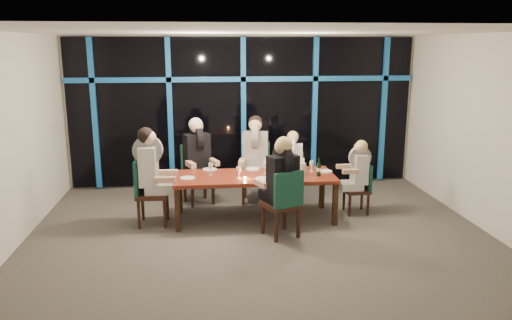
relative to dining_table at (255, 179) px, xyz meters
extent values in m
plane|color=#56514C|center=(0.00, -0.80, -0.68)|extent=(7.00, 7.00, 0.00)
cube|color=white|center=(0.00, 2.20, 0.82)|extent=(7.00, 0.04, 3.00)
cube|color=white|center=(0.00, -3.80, 0.82)|extent=(7.00, 0.04, 3.00)
cube|color=white|center=(-3.50, -0.80, 0.82)|extent=(0.04, 6.00, 3.00)
cube|color=white|center=(3.50, -0.80, 0.82)|extent=(0.04, 6.00, 3.00)
cube|color=white|center=(0.00, -0.80, 2.32)|extent=(7.00, 6.00, 0.04)
cube|color=black|center=(0.00, 2.14, 0.82)|extent=(6.86, 0.04, 2.94)
cube|color=#165EAB|center=(-2.90, 2.09, 0.82)|extent=(0.10, 0.10, 2.94)
cube|color=#165EAB|center=(-1.45, 2.09, 0.82)|extent=(0.10, 0.10, 2.94)
cube|color=#165EAB|center=(0.00, 2.09, 0.82)|extent=(0.10, 0.10, 2.94)
cube|color=#165EAB|center=(1.45, 2.09, 0.82)|extent=(0.10, 0.10, 2.94)
cube|color=#165EAB|center=(2.90, 2.09, 0.82)|extent=(0.10, 0.10, 2.94)
cube|color=#165EAB|center=(0.00, 2.09, 1.48)|extent=(6.86, 0.10, 0.10)
cube|color=#FF2D14|center=(1.10, 2.45, 1.47)|extent=(0.60, 0.05, 0.35)
cube|color=maroon|center=(0.00, 0.00, 0.04)|extent=(2.60, 1.00, 0.06)
cube|color=black|center=(-1.24, -0.44, -0.34)|extent=(0.08, 0.08, 0.69)
cube|color=black|center=(1.24, -0.44, -0.34)|extent=(0.08, 0.08, 0.69)
cube|color=black|center=(-1.24, 0.44, -0.34)|extent=(0.08, 0.08, 0.69)
cube|color=black|center=(1.24, 0.44, -0.34)|extent=(0.08, 0.08, 0.69)
cube|color=black|center=(-0.92, 0.96, -0.19)|extent=(0.64, 0.64, 0.07)
cube|color=#174B38|center=(-1.00, 1.16, 0.11)|extent=(0.48, 0.23, 0.55)
cube|color=black|center=(-1.03, 0.70, -0.45)|extent=(0.06, 0.06, 0.46)
cube|color=black|center=(-0.66, 0.84, -0.45)|extent=(0.06, 0.06, 0.46)
cube|color=black|center=(-1.17, 1.07, -0.45)|extent=(0.06, 0.06, 0.46)
cube|color=black|center=(-0.81, 1.21, -0.45)|extent=(0.06, 0.06, 0.46)
cube|color=black|center=(0.11, 0.92, -0.18)|extent=(0.58, 0.58, 0.07)
cube|color=#174B38|center=(0.15, 1.14, 0.12)|extent=(0.50, 0.14, 0.56)
cube|color=black|center=(-0.12, 0.76, -0.45)|extent=(0.05, 0.05, 0.47)
cube|color=black|center=(0.27, 0.69, -0.45)|extent=(0.05, 0.05, 0.47)
cube|color=black|center=(-0.05, 1.15, -0.45)|extent=(0.05, 0.05, 0.47)
cube|color=black|center=(0.34, 1.08, -0.45)|extent=(0.05, 0.05, 0.47)
cube|color=black|center=(0.79, 0.93, -0.27)|extent=(0.49, 0.49, 0.05)
cube|color=#174B38|center=(0.83, 1.11, -0.03)|extent=(0.41, 0.13, 0.46)
cube|color=black|center=(0.60, 0.80, -0.49)|extent=(0.04, 0.04, 0.38)
cube|color=black|center=(0.92, 0.74, -0.49)|extent=(0.04, 0.04, 0.38)
cube|color=black|center=(0.67, 1.12, -0.49)|extent=(0.04, 0.04, 0.38)
cube|color=black|center=(0.99, 1.06, -0.49)|extent=(0.04, 0.04, 0.38)
cube|color=black|center=(-1.64, -0.06, -0.18)|extent=(0.52, 0.52, 0.07)
cube|color=#174B38|center=(-1.86, -0.06, 0.12)|extent=(0.07, 0.50, 0.55)
cube|color=black|center=(-1.45, -0.27, -0.45)|extent=(0.05, 0.05, 0.47)
cube|color=black|center=(-1.44, 0.13, -0.45)|extent=(0.05, 0.05, 0.47)
cube|color=black|center=(-1.85, -0.26, -0.45)|extent=(0.05, 0.05, 0.47)
cube|color=black|center=(-1.83, 0.14, -0.45)|extent=(0.05, 0.05, 0.47)
cube|color=black|center=(1.76, 0.11, -0.28)|extent=(0.41, 0.41, 0.05)
cube|color=#174B38|center=(1.94, 0.11, -0.04)|extent=(0.05, 0.40, 0.45)
cube|color=black|center=(1.59, 0.27, -0.49)|extent=(0.04, 0.04, 0.37)
cube|color=black|center=(1.60, -0.05, -0.49)|extent=(0.04, 0.04, 0.37)
cube|color=black|center=(1.91, 0.27, -0.49)|extent=(0.04, 0.04, 0.37)
cube|color=black|center=(1.92, -0.05, -0.49)|extent=(0.04, 0.04, 0.37)
cube|color=black|center=(0.31, -0.78, -0.20)|extent=(0.63, 0.63, 0.06)
cube|color=#174B38|center=(0.39, -0.98, 0.09)|extent=(0.47, 0.23, 0.54)
cube|color=black|center=(0.42, -0.53, -0.46)|extent=(0.06, 0.06, 0.45)
cube|color=black|center=(0.06, -0.68, -0.46)|extent=(0.06, 0.06, 0.45)
cube|color=black|center=(0.56, -0.89, -0.46)|extent=(0.06, 0.06, 0.45)
cube|color=black|center=(0.20, -1.04, -0.46)|extent=(0.06, 0.06, 0.45)
cube|color=black|center=(-0.87, 0.83, -0.08)|extent=(0.53, 0.57, 0.15)
cube|color=black|center=(-0.94, 1.00, 0.28)|extent=(0.50, 0.40, 0.61)
cylinder|color=black|center=(-0.94, 1.00, 0.52)|extent=(0.27, 0.47, 0.46)
sphere|color=tan|center=(-0.93, 0.98, 0.72)|extent=(0.23, 0.23, 0.23)
sphere|color=silver|center=(-0.94, 1.02, 0.75)|extent=(0.25, 0.25, 0.25)
cube|color=tan|center=(-1.04, 0.67, 0.11)|extent=(0.20, 0.34, 0.09)
cube|color=tan|center=(-0.64, 0.83, 0.11)|extent=(0.20, 0.34, 0.09)
cube|color=black|center=(0.08, 0.79, -0.07)|extent=(0.48, 0.53, 0.16)
cube|color=black|center=(0.12, 0.96, 0.30)|extent=(0.49, 0.34, 0.62)
cylinder|color=black|center=(0.12, 0.96, 0.55)|extent=(0.19, 0.48, 0.47)
sphere|color=tan|center=(0.11, 0.94, 0.75)|extent=(0.23, 0.23, 0.23)
sphere|color=black|center=(0.12, 0.99, 0.78)|extent=(0.26, 0.26, 0.26)
cube|color=tan|center=(-0.15, 0.74, 0.11)|extent=(0.15, 0.35, 0.09)
cube|color=tan|center=(0.29, 0.66, 0.11)|extent=(0.15, 0.35, 0.09)
cube|color=silver|center=(0.77, 0.82, -0.18)|extent=(0.40, 0.44, 0.13)
cube|color=silver|center=(0.80, 0.97, 0.12)|extent=(0.40, 0.29, 0.51)
cylinder|color=silver|center=(0.80, 0.97, 0.32)|extent=(0.17, 0.39, 0.38)
sphere|color=tan|center=(0.80, 0.95, 0.48)|extent=(0.19, 0.19, 0.19)
sphere|color=tan|center=(0.81, 0.98, 0.51)|extent=(0.21, 0.21, 0.21)
cube|color=tan|center=(0.58, 0.79, 0.10)|extent=(0.13, 0.28, 0.07)
cube|color=tan|center=(0.93, 0.71, 0.10)|extent=(0.13, 0.28, 0.07)
cube|color=black|center=(-1.51, -0.07, -0.07)|extent=(0.48, 0.42, 0.16)
cube|color=black|center=(-1.69, -0.06, 0.29)|extent=(0.28, 0.45, 0.62)
cylinder|color=black|center=(-1.69, -0.06, 0.54)|extent=(0.47, 0.13, 0.47)
sphere|color=tan|center=(-1.66, -0.06, 0.74)|extent=(0.23, 0.23, 0.23)
sphere|color=black|center=(-1.71, -0.06, 0.77)|extent=(0.26, 0.26, 0.26)
cube|color=tan|center=(-1.43, -0.29, 0.11)|extent=(0.34, 0.10, 0.09)
cube|color=tan|center=(-1.41, 0.15, 0.11)|extent=(0.34, 0.10, 0.09)
cube|color=black|center=(1.65, 0.11, -0.19)|extent=(0.38, 0.33, 0.12)
cube|color=black|center=(1.79, 0.11, 0.10)|extent=(0.22, 0.36, 0.50)
cylinder|color=black|center=(1.79, 0.11, 0.30)|extent=(0.38, 0.10, 0.37)
sphere|color=tan|center=(1.77, 0.11, 0.46)|extent=(0.19, 0.19, 0.19)
sphere|color=tan|center=(1.81, 0.11, 0.49)|extent=(0.21, 0.21, 0.21)
cube|color=tan|center=(1.58, 0.28, 0.10)|extent=(0.27, 0.08, 0.07)
cube|color=tan|center=(1.58, -0.07, 0.10)|extent=(0.27, 0.08, 0.07)
cube|color=black|center=(0.26, -0.66, -0.09)|extent=(0.53, 0.57, 0.15)
cube|color=black|center=(0.33, -0.82, 0.27)|extent=(0.50, 0.40, 0.60)
cylinder|color=black|center=(0.33, -0.82, 0.50)|extent=(0.27, 0.46, 0.45)
sphere|color=tan|center=(0.32, -0.80, 0.70)|extent=(0.23, 0.23, 0.23)
sphere|color=tan|center=(0.33, -0.84, 0.73)|extent=(0.25, 0.25, 0.25)
cube|color=tan|center=(0.43, -0.50, 0.11)|extent=(0.20, 0.33, 0.09)
cube|color=tan|center=(0.03, -0.67, 0.11)|extent=(0.20, 0.33, 0.09)
cylinder|color=white|center=(-0.72, 0.43, 0.08)|extent=(0.24, 0.24, 0.01)
cylinder|color=white|center=(0.01, 0.37, 0.08)|extent=(0.24, 0.24, 0.01)
cylinder|color=white|center=(0.68, 0.38, 0.08)|extent=(0.24, 0.24, 0.01)
cylinder|color=white|center=(-1.08, -0.08, 0.08)|extent=(0.24, 0.24, 0.01)
cylinder|color=white|center=(1.20, 0.10, 0.08)|extent=(0.24, 0.24, 0.01)
cylinder|color=white|center=(0.10, -0.26, 0.08)|extent=(0.24, 0.24, 0.01)
cylinder|color=black|center=(1.03, -0.16, 0.18)|extent=(0.07, 0.07, 0.22)
cylinder|color=black|center=(1.03, -0.16, 0.33)|extent=(0.03, 0.03, 0.08)
cylinder|color=silver|center=(1.03, -0.16, 0.18)|extent=(0.07, 0.07, 0.06)
cylinder|color=silver|center=(0.76, -0.10, 0.17)|extent=(0.12, 0.12, 0.21)
cylinder|color=silver|center=(0.82, -0.10, 0.19)|extent=(0.02, 0.02, 0.15)
cylinder|color=#FF9F4C|center=(-0.18, -0.21, 0.08)|extent=(0.05, 0.05, 0.03)
cylinder|color=silver|center=(-0.27, -0.17, 0.07)|extent=(0.07, 0.07, 0.01)
cylinder|color=silver|center=(-0.27, -0.17, 0.13)|extent=(0.01, 0.01, 0.11)
cylinder|color=silver|center=(-0.27, -0.17, 0.22)|extent=(0.07, 0.07, 0.07)
cylinder|color=silver|center=(0.18, 0.06, 0.07)|extent=(0.07, 0.07, 0.01)
cylinder|color=silver|center=(0.18, 0.06, 0.13)|extent=(0.01, 0.01, 0.11)
cylinder|color=silver|center=(0.18, 0.06, 0.22)|extent=(0.07, 0.07, 0.07)
cylinder|color=white|center=(0.48, 0.04, 0.07)|extent=(0.07, 0.07, 0.01)
cylinder|color=white|center=(0.48, 0.04, 0.13)|extent=(0.01, 0.01, 0.11)
cylinder|color=white|center=(0.48, 0.04, 0.22)|extent=(0.07, 0.07, 0.07)
cylinder|color=silver|center=(-0.71, 0.10, 0.07)|extent=(0.07, 0.07, 0.01)
cylinder|color=silver|center=(-0.71, 0.10, 0.13)|extent=(0.01, 0.01, 0.11)
cylinder|color=silver|center=(-0.71, 0.10, 0.22)|extent=(0.07, 0.07, 0.08)
cylinder|color=silver|center=(0.97, 0.14, 0.07)|extent=(0.06, 0.06, 0.01)
cylinder|color=silver|center=(0.97, 0.14, 0.12)|extent=(0.01, 0.01, 0.10)
cylinder|color=silver|center=(0.97, 0.14, 0.21)|extent=(0.07, 0.07, 0.07)
camera|label=1|loc=(-0.84, -7.81, 2.15)|focal=35.00mm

